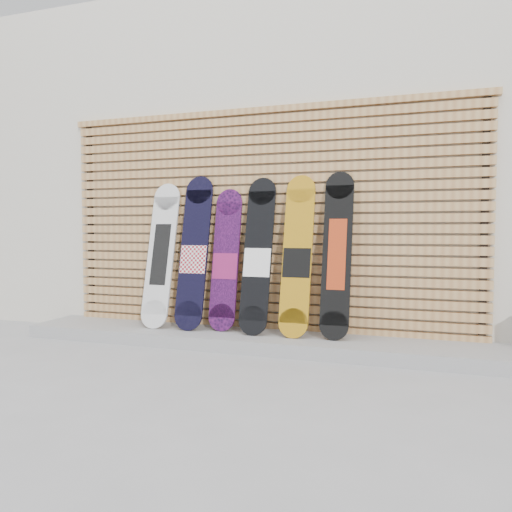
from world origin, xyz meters
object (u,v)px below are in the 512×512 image
Objects in this scene: snowboard_1 at (194,253)px; snowboard_4 at (297,256)px; snowboard_0 at (161,254)px; snowboard_2 at (226,260)px; snowboard_3 at (258,256)px; snowboard_5 at (337,254)px.

snowboard_1 is 1.02× the size of snowboard_4.
snowboard_0 is at bearing -179.87° from snowboard_4.
snowboard_4 is (0.73, -0.04, 0.05)m from snowboard_2.
snowboard_5 is at bearing 1.59° from snowboard_3.
snowboard_0 is 1.79m from snowboard_5.
snowboard_4 is at bearing -3.23° from snowboard_2.
snowboard_1 is 1.03× the size of snowboard_3.
snowboard_3 is at bearing -178.41° from snowboard_5.
snowboard_5 is at bearing 0.68° from snowboard_0.
snowboard_5 reaches higher than snowboard_4.
snowboard_2 is 1.10m from snowboard_5.
snowboard_5 is (1.79, 0.02, 0.03)m from snowboard_0.
snowboard_4 reaches higher than snowboard_3.
snowboard_0 is 0.98× the size of snowboard_4.
snowboard_0 reaches higher than snowboard_2.
snowboard_0 is 0.96× the size of snowboard_1.
snowboard_1 is at bearing 179.62° from snowboard_3.
snowboard_4 is at bearing -0.08° from snowboard_1.
snowboard_0 is at bearing -179.27° from snowboard_1.
snowboard_2 is 0.93× the size of snowboard_4.
snowboard_2 is at bearing 178.78° from snowboard_5.
snowboard_3 is at bearing -7.25° from snowboard_2.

